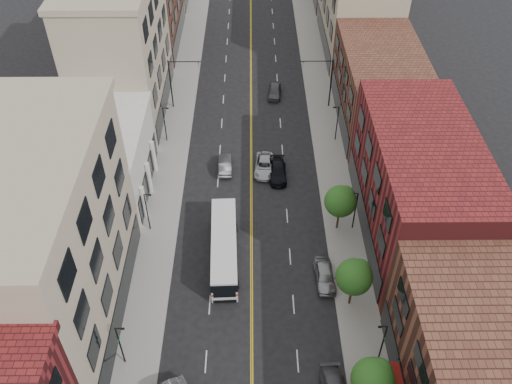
{
  "coord_description": "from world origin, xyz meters",
  "views": [
    {
      "loc": [
        0.16,
        -17.02,
        42.59
      ],
      "look_at": [
        0.51,
        24.47,
        5.0
      ],
      "focal_mm": 38.0,
      "sensor_mm": 36.0,
      "label": 1
    }
  ],
  "objects_px": {
    "car_parked_far": "(325,275)",
    "car_lane_a": "(278,172)",
    "city_bus": "(224,247)",
    "car_lane_c": "(275,91)",
    "car_lane_b": "(264,166)",
    "car_lane_behind": "(225,165)"
  },
  "relations": [
    {
      "from": "car_parked_far",
      "to": "car_lane_a",
      "type": "relative_size",
      "value": 0.94
    },
    {
      "from": "city_bus",
      "to": "car_parked_far",
      "type": "bearing_deg",
      "value": -19.19
    },
    {
      "from": "car_lane_a",
      "to": "car_lane_b",
      "type": "relative_size",
      "value": 0.96
    },
    {
      "from": "car_lane_a",
      "to": "car_lane_behind",
      "type": "bearing_deg",
      "value": 167.71
    },
    {
      "from": "car_lane_c",
      "to": "car_lane_behind",
      "type": "bearing_deg",
      "value": -106.1
    },
    {
      "from": "car_lane_a",
      "to": "car_lane_b",
      "type": "xyz_separation_m",
      "value": [
        -1.6,
        1.19,
        -0.0
      ]
    },
    {
      "from": "car_lane_a",
      "to": "car_lane_c",
      "type": "distance_m",
      "value": 18.13
    },
    {
      "from": "city_bus",
      "to": "car_lane_behind",
      "type": "distance_m",
      "value": 14.35
    },
    {
      "from": "city_bus",
      "to": "car_lane_c",
      "type": "xyz_separation_m",
      "value": [
        6.2,
        31.08,
        -0.98
      ]
    },
    {
      "from": "car_parked_far",
      "to": "car_lane_b",
      "type": "distance_m",
      "value": 18.07
    },
    {
      "from": "car_lane_behind",
      "to": "car_lane_b",
      "type": "xyz_separation_m",
      "value": [
        4.81,
        -0.17,
        -0.0
      ]
    },
    {
      "from": "car_lane_b",
      "to": "car_lane_a",
      "type": "bearing_deg",
      "value": -32.61
    },
    {
      "from": "car_lane_behind",
      "to": "car_lane_b",
      "type": "distance_m",
      "value": 4.81
    },
    {
      "from": "city_bus",
      "to": "car_lane_c",
      "type": "distance_m",
      "value": 31.71
    },
    {
      "from": "car_lane_a",
      "to": "car_lane_b",
      "type": "distance_m",
      "value": 1.99
    },
    {
      "from": "car_lane_b",
      "to": "car_lane_c",
      "type": "xyz_separation_m",
      "value": [
        1.83,
        16.94,
        0.04
      ]
    },
    {
      "from": "car_lane_behind",
      "to": "car_lane_c",
      "type": "relative_size",
      "value": 0.98
    },
    {
      "from": "car_lane_behind",
      "to": "car_lane_a",
      "type": "distance_m",
      "value": 6.55
    },
    {
      "from": "car_lane_behind",
      "to": "car_lane_b",
      "type": "bearing_deg",
      "value": 175.54
    },
    {
      "from": "car_lane_a",
      "to": "car_lane_c",
      "type": "bearing_deg",
      "value": 88.94
    },
    {
      "from": "car_parked_far",
      "to": "car_lane_a",
      "type": "bearing_deg",
      "value": 101.35
    },
    {
      "from": "city_bus",
      "to": "car_lane_behind",
      "type": "height_order",
      "value": "city_bus"
    }
  ]
}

